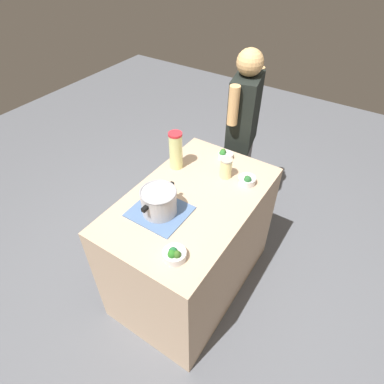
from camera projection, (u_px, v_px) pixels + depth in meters
The scene contains 10 objects.
ground_plane at pixel (192, 279), 2.72m from camera, with size 8.00×8.00×0.00m, color slate.
counter_slab at pixel (192, 244), 2.40m from camera, with size 1.24×0.77×0.94m, color tan.
dish_cloth at pixel (160, 212), 1.99m from camera, with size 0.31×0.34×0.01m, color #51709F.
cooking_pot at pixel (159, 201), 1.93m from camera, with size 0.29×0.22×0.16m.
lemonade_pitcher at pixel (176, 150), 2.25m from camera, with size 0.10×0.10×0.28m.
mason_jar at pixel (226, 168), 2.21m from camera, with size 0.09×0.09×0.15m.
broccoli_bowl_front at pixel (174, 254), 1.71m from camera, with size 0.13×0.13×0.08m.
broccoli_bowl_center at pixel (247, 180), 2.18m from camera, with size 0.12×0.12×0.08m.
broccoli_bowl_back at pixel (225, 155), 2.41m from camera, with size 0.11×0.11×0.07m.
person_cook at pixel (241, 137), 2.73m from camera, with size 0.50×0.27×1.62m.
Camera 1 is at (-1.29, -0.84, 2.36)m, focal length 30.03 mm.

